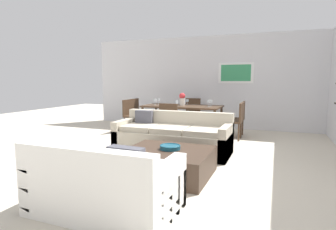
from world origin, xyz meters
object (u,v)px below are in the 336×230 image
dining_chair_right_far (238,116)px  dining_chair_left_far (138,112)px  wine_glass_head (187,101)px  wine_glass_left_far (159,100)px  dining_chair_foot (170,119)px  wine_glass_right_far (211,102)px  dining_chair_left_near (131,113)px  coffee_table (167,162)px  dining_chair_right_near (236,119)px  decorative_bowl (170,147)px  wine_glass_left_near (155,101)px  dining_table (182,108)px  wine_glass_foot (177,102)px  wine_glass_right_near (209,102)px  dining_chair_head (192,111)px  centerpiece_vase (182,99)px  sofa_beige (173,137)px  loveseat_white (105,186)px

dining_chair_right_far → dining_chair_left_far: bearing=180.0°
wine_glass_head → wine_glass_left_far: size_ratio=0.85×
dining_chair_foot → wine_glass_right_far: bearing=54.3°
dining_chair_foot → dining_chair_right_far: size_ratio=1.00×
dining_chair_left_near → dining_chair_right_far: size_ratio=1.00×
coffee_table → dining_chair_left_far: dining_chair_left_far is taller
dining_chair_right_near → dining_chair_right_far: (0.00, 0.44, 0.00)m
decorative_bowl → wine_glass_head: 3.63m
decorative_bowl → wine_glass_right_far: wine_glass_right_far is taller
wine_glass_left_near → dining_table: bearing=9.4°
wine_glass_foot → wine_glass_right_far: size_ratio=1.01×
wine_glass_head → coffee_table: bearing=-77.0°
wine_glass_right_near → wine_glass_head: 0.92m
dining_chair_left_near → wine_glass_foot: bearing=-8.4°
dining_chair_head → wine_glass_left_far: 1.13m
dining_chair_right_near → centerpiece_vase: 1.52m
wine_glass_left_far → decorative_bowl: bearing=-63.8°
dining_chair_right_near → decorative_bowl: bearing=-101.4°
decorative_bowl → dining_chair_left_far: dining_chair_left_far is taller
dining_chair_left_near → wine_glass_right_near: (2.15, 0.10, 0.37)m
dining_chair_head → wine_glass_head: 0.58m
wine_glass_foot → wine_glass_left_far: wine_glass_left_far is taller
dining_table → wine_glass_left_near: (-0.73, -0.12, 0.18)m
dining_chair_right_near → centerpiece_vase: centerpiece_vase is taller
sofa_beige → coffee_table: size_ratio=1.76×
wine_glass_head → wine_glass_left_near: bearing=-143.0°
wine_glass_foot → wine_glass_left_near: bearing=157.1°
dining_chair_head → centerpiece_vase: centerpiece_vase is taller
sofa_beige → wine_glass_right_far: (0.30, 1.98, 0.57)m
sofa_beige → dining_chair_left_near: bearing=138.3°
sofa_beige → dining_chair_head: size_ratio=2.53×
decorative_bowl → wine_glass_left_far: bearing=116.2°
coffee_table → wine_glass_right_near: 3.09m
sofa_beige → wine_glass_right_far: size_ratio=14.03×
centerpiece_vase → decorative_bowl: bearing=-74.6°
dining_chair_right_far → dining_chair_right_near: bearing=-90.0°
loveseat_white → wine_glass_right_near: 4.39m
coffee_table → dining_table: dining_table is taller
decorative_bowl → dining_chair_right_near: (0.57, 2.85, 0.09)m
centerpiece_vase → wine_glass_left_far: bearing=174.1°
wine_glass_left_near → dining_chair_left_near: bearing=-171.8°
wine_glass_head → wine_glass_right_far: 0.79m
dining_chair_right_near → wine_glass_right_near: size_ratio=5.08×
decorative_bowl → centerpiece_vase: centerpiece_vase is taller
sofa_beige → wine_glass_right_far: wine_glass_right_far is taller
dining_table → dining_chair_right_near: 1.44m
dining_chair_right_far → wine_glass_left_far: bearing=-177.4°
wine_glass_foot → wine_glass_right_near: bearing=22.9°
dining_chair_foot → wine_glass_left_far: size_ratio=5.41×
wine_glass_foot → dining_chair_right_near: bearing=8.4°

